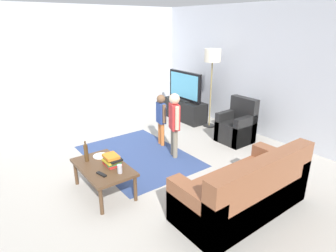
{
  "coord_description": "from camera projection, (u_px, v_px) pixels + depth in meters",
  "views": [
    {
      "loc": [
        3.64,
        -2.13,
        2.32
      ],
      "look_at": [
        0.0,
        0.6,
        0.65
      ],
      "focal_mm": 30.33,
      "sensor_mm": 36.0,
      "label": 1
    }
  ],
  "objects": [
    {
      "name": "soda_can",
      "position": [
        120.0,
        169.0,
        3.78
      ],
      "size": [
        0.07,
        0.07,
        0.12
      ],
      "primitive_type": "cylinder",
      "color": "silver",
      "rests_on": "coffee_table"
    },
    {
      "name": "tv_remote",
      "position": [
        101.0,
        174.0,
        3.75
      ],
      "size": [
        0.18,
        0.09,
        0.02
      ],
      "primitive_type": "cube",
      "rotation": [
        0.0,
        0.0,
        0.23
      ],
      "color": "black",
      "rests_on": "coffee_table"
    },
    {
      "name": "area_rug",
      "position": [
        138.0,
        156.0,
        5.22
      ],
      "size": [
        2.2,
        1.6,
        0.01
      ],
      "primitive_type": "cube",
      "color": "#33477A",
      "rests_on": "ground"
    },
    {
      "name": "armchair",
      "position": [
        237.0,
        127.0,
        5.79
      ],
      "size": [
        0.6,
        0.6,
        0.9
      ],
      "color": "black",
      "rests_on": "ground"
    },
    {
      "name": "tv",
      "position": [
        185.0,
        86.0,
        6.89
      ],
      "size": [
        1.1,
        0.28,
        0.71
      ],
      "color": "black",
      "rests_on": "tv_stand"
    },
    {
      "name": "coffee_table",
      "position": [
        103.0,
        169.0,
        4.0
      ],
      "size": [
        1.0,
        0.6,
        0.42
      ],
      "color": "#513823",
      "rests_on": "ground"
    },
    {
      "name": "bottle",
      "position": [
        86.0,
        153.0,
        4.08
      ],
      "size": [
        0.06,
        0.06,
        0.31
      ],
      "color": "#4C3319",
      "rests_on": "coffee_table"
    },
    {
      "name": "plate",
      "position": [
        100.0,
        156.0,
        4.26
      ],
      "size": [
        0.22,
        0.22,
        0.02
      ],
      "color": "white",
      "rests_on": "coffee_table"
    },
    {
      "name": "couch",
      "position": [
        246.0,
        193.0,
        3.58
      ],
      "size": [
        0.8,
        1.8,
        0.86
      ],
      "color": "brown",
      "rests_on": "ground"
    },
    {
      "name": "book_stack",
      "position": [
        112.0,
        160.0,
        3.99
      ],
      "size": [
        0.28,
        0.22,
        0.16
      ],
      "color": "red",
      "rests_on": "coffee_table"
    },
    {
      "name": "wall_back",
      "position": [
        259.0,
        71.0,
        5.96
      ],
      "size": [
        6.0,
        0.12,
        2.7
      ],
      "primitive_type": "cube",
      "color": "silver",
      "rests_on": "ground"
    },
    {
      "name": "child_near_tv",
      "position": [
        161.0,
        115.0,
        5.51
      ],
      "size": [
        0.34,
        0.17,
        1.03
      ],
      "color": "orange",
      "rests_on": "ground"
    },
    {
      "name": "tv_stand",
      "position": [
        185.0,
        110.0,
        7.11
      ],
      "size": [
        1.2,
        0.44,
        0.5
      ],
      "color": "black",
      "rests_on": "ground"
    },
    {
      "name": "ground",
      "position": [
        139.0,
        170.0,
        4.73
      ],
      "size": [
        7.8,
        7.8,
        0.0
      ],
      "primitive_type": "plane",
      "color": "#B2ADA3"
    },
    {
      "name": "floor_lamp",
      "position": [
        212.0,
        60.0,
        6.21
      ],
      "size": [
        0.36,
        0.36,
        1.78
      ],
      "color": "#262626",
      "rests_on": "ground"
    },
    {
      "name": "child_center",
      "position": [
        174.0,
        120.0,
        4.99
      ],
      "size": [
        0.37,
        0.22,
        1.18
      ],
      "color": "gray",
      "rests_on": "ground"
    },
    {
      "name": "wall_left",
      "position": [
        69.0,
        67.0,
        6.52
      ],
      "size": [
        0.12,
        6.0,
        2.7
      ],
      "primitive_type": "cube",
      "color": "silver",
      "rests_on": "ground"
    }
  ]
}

